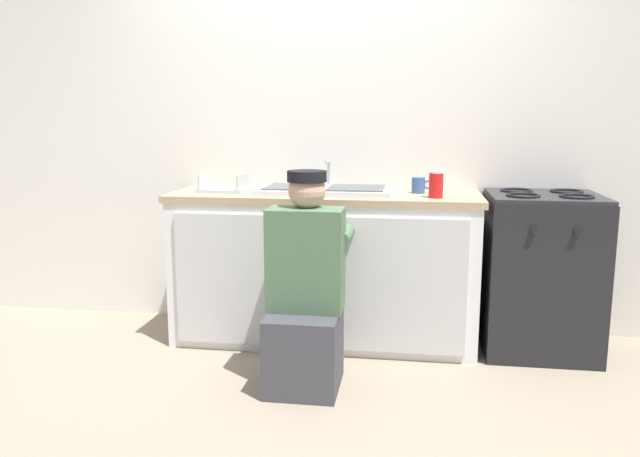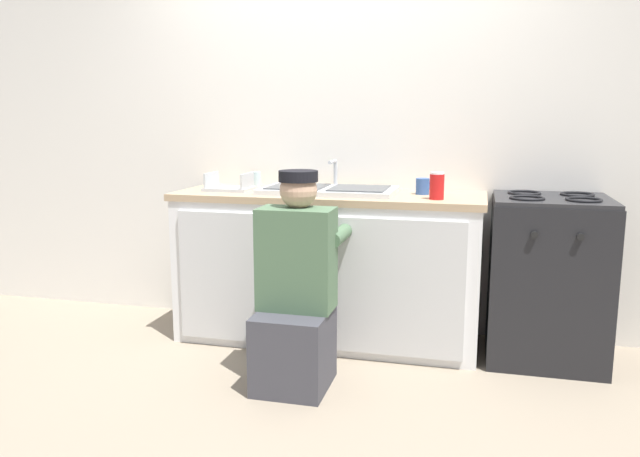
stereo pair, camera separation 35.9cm
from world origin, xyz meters
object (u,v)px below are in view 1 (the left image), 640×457
Objects in this scene: stove_range at (540,273)px; dish_rack_tray at (223,188)px; soda_cup_red at (436,185)px; sink_double_basin at (325,190)px; water_glass at (248,180)px; coffee_mug at (419,185)px; plumber_person at (306,299)px.

dish_rack_tray is at bearing -179.13° from stove_range.
sink_double_basin is at bearing 167.75° from soda_cup_red.
stove_range is 6.22× the size of soda_cup_red.
stove_range is at bearing -6.13° from water_glass.
sink_double_basin is 0.56m from water_glass.
coffee_mug is 0.45× the size of dish_rack_tray.
sink_double_basin reaches higher than coffee_mug.
plumber_person reaches higher than coffee_mug.
soda_cup_red is (0.65, 0.56, 0.53)m from plumber_person.
plumber_person is 3.94× the size of dish_rack_tray.
sink_double_basin is 0.56m from coffee_mug.
plumber_person reaches higher than stove_range.
soda_cup_red is 0.54× the size of dish_rack_tray.
sink_double_basin is 2.86× the size of dish_rack_tray.
dish_rack_tray reaches higher than coffee_mug.
water_glass is 0.25m from dish_rack_tray.
soda_cup_red is at bearing -66.02° from coffee_mug.
sink_double_basin reaches higher than plumber_person.
stove_range is 9.46× the size of water_glass.
stove_range is 0.88m from coffee_mug.
soda_cup_red is at bearing -12.25° from sink_double_basin.
dish_rack_tray is at bearing -113.84° from water_glass.
soda_cup_red is 1.29m from dish_rack_tray.
stove_range is at bearing -5.72° from coffee_mug.
sink_double_basin is 0.67m from soda_cup_red.
water_glass is at bearing 66.16° from dish_rack_tray.
coffee_mug is 1.19m from dish_rack_tray.
dish_rack_tray is (-0.63, 0.67, 0.48)m from plumber_person.
soda_cup_red reaches higher than dish_rack_tray.
soda_cup_red is 1.21× the size of coffee_mug.
sink_double_basin reaches higher than stove_range.
water_glass is at bearing 160.11° from sink_double_basin.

